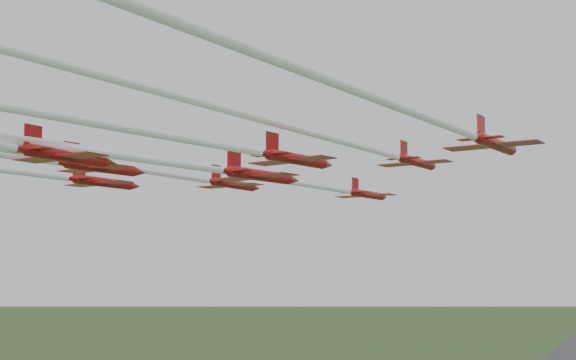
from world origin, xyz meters
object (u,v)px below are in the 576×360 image
at_px(jet_row3_mid, 191,166).
at_px(jet_row3_right, 429,119).
at_px(jet_row3_left, 44,175).
at_px(jet_row2_left, 155,173).
at_px(jet_row2_right, 338,141).
at_px(jet_lead, 295,183).
at_px(jet_row4_right, 187,140).

relative_size(jet_row3_mid, jet_row3_right, 0.82).
bearing_deg(jet_row3_right, jet_row3_mid, 175.31).
bearing_deg(jet_row3_left, jet_row2_left, 26.69).
bearing_deg(jet_row2_right, jet_row3_right, -32.87).
bearing_deg(jet_row3_left, jet_lead, 34.98).
bearing_deg(jet_row3_mid, jet_row2_right, 30.05).
distance_m(jet_row2_right, jet_row3_right, 15.27).
height_order(jet_lead, jet_row3_right, jet_row3_right).
bearing_deg(jet_row3_right, jet_row4_right, -134.75).
xyz_separation_m(jet_row2_right, jet_row3_mid, (-13.84, -3.90, -2.11)).
bearing_deg(jet_row3_mid, jet_lead, 98.45).
bearing_deg(jet_row4_right, jet_row2_left, 141.36).
distance_m(jet_row3_mid, jet_row4_right, 20.03).
relative_size(jet_lead, jet_row4_right, 1.28).
distance_m(jet_row3_left, jet_row3_mid, 25.62).
bearing_deg(jet_row4_right, jet_lead, 116.03).
bearing_deg(jet_lead, jet_row2_right, -44.25).
relative_size(jet_row3_left, jet_row3_right, 0.80).
xyz_separation_m(jet_lead, jet_row3_mid, (-2.05, -20.02, -0.25)).
relative_size(jet_lead, jet_row2_right, 0.99).
bearing_deg(jet_row2_right, jet_row3_mid, -155.86).
bearing_deg(jet_row3_left, jet_row2_right, 4.35).
distance_m(jet_lead, jet_row4_right, 38.10).
distance_m(jet_row2_left, jet_row3_mid, 16.20).
bearing_deg(jet_row3_mid, jet_row3_right, 0.61).
height_order(jet_lead, jet_row2_left, jet_row2_left).
bearing_deg(jet_row2_left, jet_row3_mid, -36.21).
bearing_deg(jet_row3_mid, jet_row3_left, 178.38).
xyz_separation_m(jet_row2_right, jet_row3_left, (-38.45, 3.12, -1.01)).
bearing_deg(jet_row4_right, jet_row3_right, 49.75).
relative_size(jet_row2_right, jet_row4_right, 1.28).
height_order(jet_row2_right, jet_row4_right, jet_row2_right).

